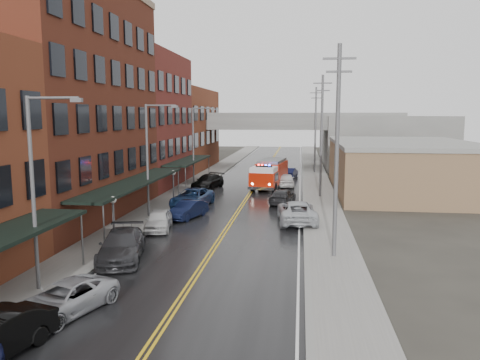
{
  "coord_description": "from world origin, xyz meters",
  "views": [
    {
      "loc": [
        5.2,
        -11.48,
        8.16
      ],
      "look_at": [
        0.42,
        25.25,
        3.0
      ],
      "focal_mm": 35.0,
      "sensor_mm": 36.0,
      "label": 1
    }
  ],
  "objects": [
    {
      "name": "road",
      "position": [
        0.0,
        30.0,
        0.01
      ],
      "size": [
        11.0,
        160.0,
        0.02
      ],
      "primitive_type": "cube",
      "color": "black",
      "rests_on": "ground"
    },
    {
      "name": "sidewalk_left",
      "position": [
        -7.3,
        30.0,
        0.07
      ],
      "size": [
        3.0,
        160.0,
        0.15
      ],
      "primitive_type": "cube",
      "color": "slate",
      "rests_on": "ground"
    },
    {
      "name": "sidewalk_right",
      "position": [
        7.3,
        30.0,
        0.07
      ],
      "size": [
        3.0,
        160.0,
        0.15
      ],
      "primitive_type": "cube",
      "color": "slate",
      "rests_on": "ground"
    },
    {
      "name": "curb_left",
      "position": [
        -5.65,
        30.0,
        0.07
      ],
      "size": [
        0.3,
        160.0,
        0.15
      ],
      "primitive_type": "cube",
      "color": "gray",
      "rests_on": "ground"
    },
    {
      "name": "curb_right",
      "position": [
        5.65,
        30.0,
        0.07
      ],
      "size": [
        0.3,
        160.0,
        0.15
      ],
      "primitive_type": "cube",
      "color": "gray",
      "rests_on": "ground"
    },
    {
      "name": "brick_building_b",
      "position": [
        -13.3,
        23.0,
        9.0
      ],
      "size": [
        9.0,
        20.0,
        18.0
      ],
      "primitive_type": "cube",
      "color": "#5A2517",
      "rests_on": "ground"
    },
    {
      "name": "brick_building_c",
      "position": [
        -13.3,
        40.5,
        7.5
      ],
      "size": [
        9.0,
        15.0,
        15.0
      ],
      "primitive_type": "cube",
      "color": "maroon",
      "rests_on": "ground"
    },
    {
      "name": "brick_building_far",
      "position": [
        -13.3,
        58.0,
        6.0
      ],
      "size": [
        9.0,
        20.0,
        12.0
      ],
      "primitive_type": "cube",
      "color": "brown",
      "rests_on": "ground"
    },
    {
      "name": "tan_building",
      "position": [
        16.0,
        40.0,
        2.5
      ],
      "size": [
        14.0,
        22.0,
        5.0
      ],
      "primitive_type": "cube",
      "color": "#946E4F",
      "rests_on": "ground"
    },
    {
      "name": "right_far_block",
      "position": [
        18.0,
        70.0,
        4.0
      ],
      "size": [
        18.0,
        30.0,
        8.0
      ],
      "primitive_type": "cube",
      "color": "slate",
      "rests_on": "ground"
    },
    {
      "name": "awning_1",
      "position": [
        -7.49,
        23.0,
        2.99
      ],
      "size": [
        2.6,
        18.0,
        3.09
      ],
      "color": "black",
      "rests_on": "ground"
    },
    {
      "name": "awning_2",
      "position": [
        -7.49,
        40.5,
        2.99
      ],
      "size": [
        2.6,
        13.0,
        3.09
      ],
      "color": "black",
      "rests_on": "ground"
    },
    {
      "name": "globe_lamp_1",
      "position": [
        -6.4,
        16.0,
        2.31
      ],
      "size": [
        0.44,
        0.44,
        3.12
      ],
      "color": "#59595B",
      "rests_on": "ground"
    },
    {
      "name": "globe_lamp_2",
      "position": [
        -6.4,
        30.0,
        2.31
      ],
      "size": [
        0.44,
        0.44,
        3.12
      ],
      "color": "#59595B",
      "rests_on": "ground"
    },
    {
      "name": "street_lamp_0",
      "position": [
        -6.55,
        8.0,
        5.19
      ],
      "size": [
        2.64,
        0.22,
        9.0
      ],
      "color": "#59595B",
      "rests_on": "ground"
    },
    {
      "name": "street_lamp_1",
      "position": [
        -6.55,
        24.0,
        5.19
      ],
      "size": [
        2.64,
        0.22,
        9.0
      ],
      "color": "#59595B",
      "rests_on": "ground"
    },
    {
      "name": "street_lamp_2",
      "position": [
        -6.55,
        40.0,
        5.19
      ],
      "size": [
        2.64,
        0.22,
        9.0
      ],
      "color": "#59595B",
      "rests_on": "ground"
    },
    {
      "name": "utility_pole_0",
      "position": [
        7.2,
        15.0,
        6.31
      ],
      "size": [
        1.8,
        0.24,
        12.0
      ],
      "color": "#59595B",
      "rests_on": "ground"
    },
    {
      "name": "utility_pole_1",
      "position": [
        7.2,
        35.0,
        6.31
      ],
      "size": [
        1.8,
        0.24,
        12.0
      ],
      "color": "#59595B",
      "rests_on": "ground"
    },
    {
      "name": "utility_pole_2",
      "position": [
        7.2,
        55.0,
        6.31
      ],
      "size": [
        1.8,
        0.24,
        12.0
      ],
      "color": "#59595B",
      "rests_on": "ground"
    },
    {
      "name": "overpass",
      "position": [
        0.0,
        62.0,
        5.99
      ],
      "size": [
        40.0,
        10.0,
        7.5
      ],
      "color": "slate",
      "rests_on": "ground"
    },
    {
      "name": "fire_truck",
      "position": [
        1.77,
        40.68,
        1.69
      ],
      "size": [
        4.38,
        8.84,
        3.12
      ],
      "rotation": [
        0.0,
        0.0,
        -0.14
      ],
      "color": "#AD1C08",
      "rests_on": "ground"
    },
    {
      "name": "parked_car_left_2",
      "position": [
        -4.34,
        5.8,
        0.66
      ],
      "size": [
        3.59,
        5.22,
        1.33
      ],
      "primitive_type": "imported",
      "rotation": [
        0.0,
        0.0,
        -0.32
      ],
      "color": "#9A9CA2",
      "rests_on": "ground"
    },
    {
      "name": "parked_car_left_3",
      "position": [
        -4.76,
        13.12,
        0.83
      ],
      "size": [
        3.59,
        6.08,
        1.65
      ],
      "primitive_type": "imported",
      "rotation": [
        0.0,
        0.0,
        0.24
      ],
      "color": "#2A2A2D",
      "rests_on": "ground"
    },
    {
      "name": "parked_car_left_4",
      "position": [
        -4.78,
        20.12,
        0.73
      ],
      "size": [
        2.45,
        4.5,
        1.45
      ],
      "primitive_type": "imported",
      "rotation": [
        0.0,
        0.0,
        0.18
      ],
      "color": "silver",
      "rests_on": "ground"
    },
    {
      "name": "parked_car_left_5",
      "position": [
        -3.6,
        24.15,
        0.7
      ],
      "size": [
        2.72,
        4.5,
        1.4
      ],
      "primitive_type": "imported",
      "rotation": [
        0.0,
        0.0,
        -0.31
      ],
      "color": "black",
      "rests_on": "ground"
    },
    {
      "name": "parked_car_left_6",
      "position": [
        -4.36,
        28.8,
        0.81
      ],
      "size": [
        3.37,
        6.11,
        1.62
      ],
      "primitive_type": "imported",
      "rotation": [
        0.0,
        0.0,
        -0.12
      ],
      "color": "navy",
      "rests_on": "ground"
    },
    {
      "name": "parked_car_left_7",
      "position": [
        -5.0,
        39.2,
        0.79
      ],
      "size": [
        3.36,
        5.78,
        1.58
      ],
      "primitive_type": "imported",
      "rotation": [
        0.0,
        0.0,
        -0.22
      ],
      "color": "black",
      "rests_on": "ground"
    },
    {
      "name": "parked_car_right_0",
      "position": [
        5.0,
        23.8,
        0.84
      ],
      "size": [
        3.32,
        6.26,
        1.68
      ],
      "primitive_type": "imported",
      "rotation": [
        0.0,
        0.0,
        3.23
      ],
      "color": "#B4B8BD",
      "rests_on": "ground"
    },
    {
      "name": "parked_car_right_1",
      "position": [
        3.6,
        31.21,
        0.69
      ],
      "size": [
        2.6,
        5.0,
        1.38
      ],
      "primitive_type": "imported",
      "rotation": [
        0.0,
        0.0,
        3.0
      ],
      "color": "#232325",
      "rests_on": "ground"
    },
    {
      "name": "parked_car_right_2",
      "position": [
        3.6,
        41.8,
        0.78
      ],
      "size": [
        2.11,
        4.7,
        1.57
      ],
      "primitive_type": "imported",
      "rotation": [
        0.0,
        0.0,
        3.2
      ],
      "color": "silver",
      "rests_on": "ground"
    },
    {
      "name": "parked_car_right_3",
      "position": [
        3.9,
        49.51,
        0.66
      ],
      "size": [
        2.04,
        4.2,
        1.33
      ],
      "primitive_type": "imported",
      "rotation": [
        0.0,
        0.0,
        2.98
      ],
      "color": "black",
      "rests_on": "ground"
    }
  ]
}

